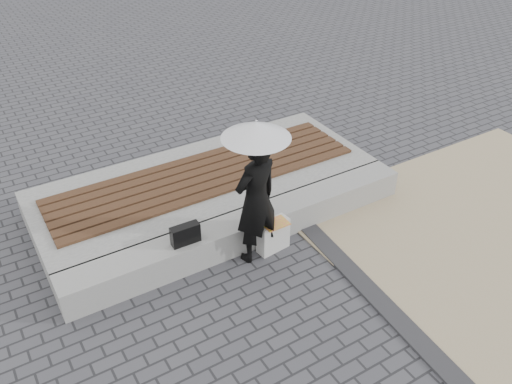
% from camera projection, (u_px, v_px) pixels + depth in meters
% --- Properties ---
extents(ground, '(80.00, 80.00, 0.00)m').
position_uv_depth(ground, '(317.00, 316.00, 6.15)').
color(ground, '#454549').
rests_on(ground, ground).
extents(edging_band, '(0.61, 5.20, 0.04)m').
position_uv_depth(edging_band, '(396.00, 318.00, 6.11)').
color(edging_band, '#2F2F32').
rests_on(edging_band, ground).
extents(seating_ledge, '(5.00, 0.45, 0.40)m').
position_uv_depth(seating_ledge, '(246.00, 229.00, 7.18)').
color(seating_ledge, '#9C9B96').
rests_on(seating_ledge, ground).
extents(timber_platform, '(5.00, 2.00, 0.40)m').
position_uv_depth(timber_platform, '(206.00, 187.00, 8.03)').
color(timber_platform, '#A4A49F').
rests_on(timber_platform, ground).
extents(timber_decking, '(4.60, 1.20, 0.04)m').
position_uv_depth(timber_decking, '(205.00, 175.00, 7.91)').
color(timber_decking, '#4F341D').
rests_on(timber_decking, timber_platform).
extents(woman, '(0.71, 0.54, 1.76)m').
position_uv_depth(woman, '(256.00, 200.00, 6.55)').
color(woman, black).
rests_on(woman, ground).
extents(parasol, '(0.81, 0.81, 1.04)m').
position_uv_depth(parasol, '(256.00, 130.00, 6.02)').
color(parasol, silver).
rests_on(parasol, ground).
extents(handbag, '(0.37, 0.14, 0.26)m').
position_uv_depth(handbag, '(185.00, 234.00, 6.56)').
color(handbag, black).
rests_on(handbag, seating_ledge).
extents(canvas_tote, '(0.45, 0.23, 0.45)m').
position_uv_depth(canvas_tote, '(273.00, 236.00, 7.02)').
color(canvas_tote, silver).
rests_on(canvas_tote, ground).
extents(magazine, '(0.33, 0.24, 0.01)m').
position_uv_depth(magazine, '(275.00, 223.00, 6.86)').
color(magazine, '#EF445B').
rests_on(magazine, canvas_tote).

